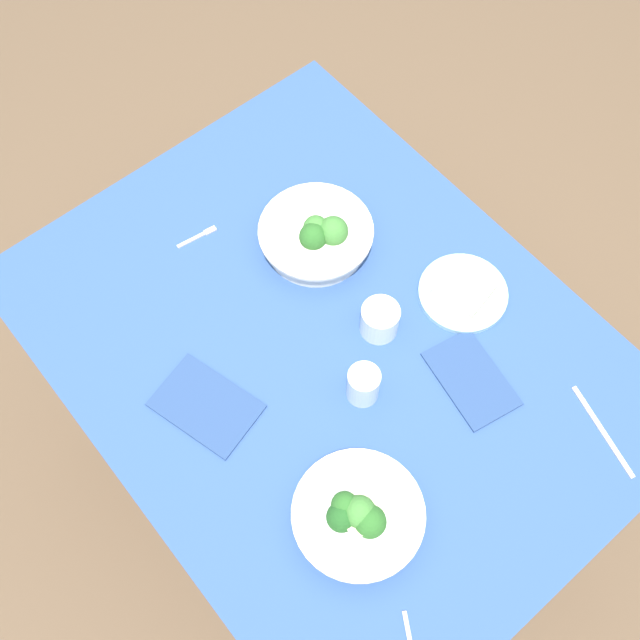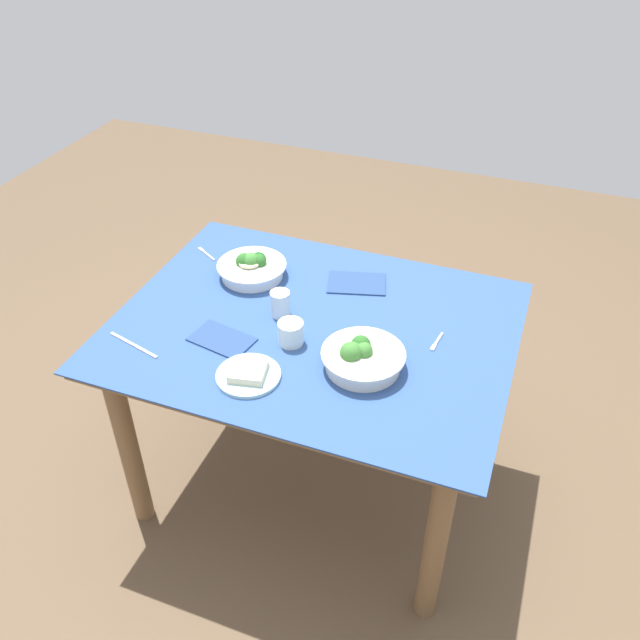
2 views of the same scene
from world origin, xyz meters
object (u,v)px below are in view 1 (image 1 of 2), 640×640
(water_glass_center, at_px, (380,320))
(table_knife_left, at_px, (603,431))
(bread_side_plate, at_px, (463,292))
(water_glass_side, at_px, (363,385))
(broccoli_bowl_near, at_px, (357,516))
(napkin_folded_upper, at_px, (471,379))
(fork_by_far_bowl, at_px, (199,236))
(napkin_folded_lower, at_px, (206,405))
(broccoli_bowl_far, at_px, (317,236))

(water_glass_center, height_order, table_knife_left, water_glass_center)
(bread_side_plate, bearing_deg, water_glass_side, -84.02)
(broccoli_bowl_near, relative_size, water_glass_side, 2.79)
(table_knife_left, bearing_deg, napkin_folded_upper, 41.09)
(table_knife_left, distance_m, napkin_folded_upper, 0.28)
(broccoli_bowl_near, distance_m, water_glass_center, 0.41)
(water_glass_side, relative_size, fork_by_far_bowl, 0.91)
(fork_by_far_bowl, height_order, napkin_folded_lower, napkin_folded_lower)
(napkin_folded_upper, bearing_deg, fork_by_far_bowl, -160.55)
(table_knife_left, xyz_separation_m, napkin_folded_upper, (-0.25, -0.12, 0.00))
(napkin_folded_upper, distance_m, napkin_folded_lower, 0.54)
(broccoli_bowl_far, distance_m, water_glass_center, 0.25)
(napkin_folded_lower, bearing_deg, fork_by_far_bowl, 146.28)
(fork_by_far_bowl, bearing_deg, broccoli_bowl_near, -93.72)
(fork_by_far_bowl, distance_m, napkin_folded_lower, 0.41)
(broccoli_bowl_far, bearing_deg, water_glass_center, -7.73)
(table_knife_left, xyz_separation_m, napkin_folded_lower, (-0.55, -0.58, 0.00))
(water_glass_center, xyz_separation_m, water_glass_side, (0.09, -0.12, 0.01))
(fork_by_far_bowl, xyz_separation_m, napkin_folded_upper, (0.64, 0.23, 0.00))
(fork_by_far_bowl, xyz_separation_m, table_knife_left, (0.89, 0.35, -0.00))
(fork_by_far_bowl, bearing_deg, napkin_folded_lower, -115.98)
(bread_side_plate, distance_m, water_glass_center, 0.20)
(water_glass_center, relative_size, napkin_folded_upper, 0.41)
(bread_side_plate, height_order, water_glass_center, water_glass_center)
(table_knife_left, relative_size, napkin_folded_upper, 1.06)
(bread_side_plate, bearing_deg, water_glass_center, -105.93)
(broccoli_bowl_far, xyz_separation_m, napkin_folded_lower, (0.15, -0.42, -0.03))
(broccoli_bowl_near, xyz_separation_m, napkin_folded_upper, (-0.07, 0.37, -0.03))
(water_glass_side, bearing_deg, water_glass_center, 125.68)
(bread_side_plate, xyz_separation_m, table_knife_left, (0.40, -0.01, -0.01))
(broccoli_bowl_near, xyz_separation_m, table_knife_left, (0.18, 0.49, -0.03))
(broccoli_bowl_far, xyz_separation_m, napkin_folded_upper, (0.45, 0.03, -0.03))
(water_glass_center, distance_m, water_glass_side, 0.15)
(bread_side_plate, bearing_deg, table_knife_left, -0.78)
(bread_side_plate, distance_m, napkin_folded_lower, 0.60)
(fork_by_far_bowl, relative_size, napkin_folded_lower, 0.48)
(water_glass_side, bearing_deg, broccoli_bowl_far, 154.75)
(bread_side_plate, bearing_deg, fork_by_far_bowl, -144.04)
(broccoli_bowl_far, bearing_deg, bread_side_plate, 28.34)
(water_glass_center, distance_m, fork_by_far_bowl, 0.46)
(broccoli_bowl_near, relative_size, bread_side_plate, 1.28)
(napkin_folded_lower, bearing_deg, broccoli_bowl_far, 109.96)
(napkin_folded_lower, bearing_deg, table_knife_left, 46.24)
(water_glass_center, height_order, water_glass_side, water_glass_side)
(bread_side_plate, xyz_separation_m, napkin_folded_lower, (-0.15, -0.58, -0.01))
(broccoli_bowl_near, bearing_deg, broccoli_bowl_far, 147.23)
(water_glass_center, height_order, fork_by_far_bowl, water_glass_center)
(water_glass_side, xyz_separation_m, napkin_folded_lower, (-0.18, -0.26, -0.04))
(broccoli_bowl_far, relative_size, broccoli_bowl_near, 1.02)
(water_glass_center, relative_size, water_glass_side, 0.91)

